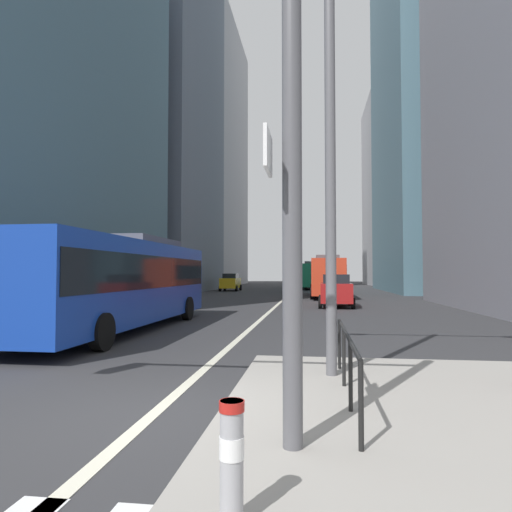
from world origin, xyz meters
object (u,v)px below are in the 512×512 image
Objects in this scene: city_bus_blue_oncoming at (123,279)px; bollard_left at (232,455)px; traffic_signal_gantry at (111,96)px; city_bus_red_receding at (326,275)px; city_bus_red_distant at (312,274)px; car_receding_near at (336,290)px; car_oncoming_mid at (231,282)px; street_lamp_post at (330,102)px.

city_bus_blue_oncoming reaches higher than bollard_left.
city_bus_blue_oncoming is 11.22m from traffic_signal_gantry.
city_bus_red_receding is 19.13m from city_bus_red_distant.
car_oncoming_mid is at bearing 115.22° from car_receding_near.
city_bus_red_distant is 2.68× the size of car_oncoming_mid.
car_receding_near is at bearing -64.78° from car_oncoming_mid.
city_bus_red_receding is 2.73× the size of car_receding_near.
city_bus_blue_oncoming is 14.51m from car_receding_near.
traffic_signal_gantry reaches higher than city_bus_blue_oncoming.
street_lamp_post is at bearing -92.98° from car_receding_near.
car_oncoming_mid and car_receding_near have the same top height.
city_bus_red_distant is 30.16m from car_receding_near.
traffic_signal_gantry is at bearing -127.04° from street_lamp_post.
street_lamp_post is (2.67, 3.54, 1.16)m from traffic_signal_gantry.
car_oncoming_mid is 0.53× the size of street_lamp_post.
car_oncoming_mid reaches higher than bollard_left.
city_bus_red_distant is at bearing 92.91° from car_receding_near.
street_lamp_post is at bearing -91.40° from city_bus_red_receding.
street_lamp_post reaches higher than bollard_left.
car_oncoming_mid is (-2.65, 34.62, -0.85)m from city_bus_blue_oncoming.
car_receding_near is at bearing 56.72° from city_bus_blue_oncoming.
street_lamp_post reaches higher than car_receding_near.
street_lamp_post reaches higher than traffic_signal_gantry.
city_bus_blue_oncoming is 2.83× the size of car_receding_near.
bollard_left is at bearing -100.50° from street_lamp_post.
traffic_signal_gantry is (6.96, -44.73, 3.13)m from car_oncoming_mid.
car_oncoming_mid is (-10.36, 11.48, -0.85)m from city_bus_red_receding.
car_receding_near is at bearing -88.73° from city_bus_red_receding.
city_bus_red_receding reaches higher than car_oncoming_mid.
car_oncoming_mid is 24.88m from car_receding_near.
city_bus_blue_oncoming is 2.87× the size of car_oncoming_mid.
city_bus_blue_oncoming is 24.39m from city_bus_red_receding.
bollard_left is (8.69, -46.26, -0.33)m from car_oncoming_mid.
bollard_left is at bearing -79.36° from car_oncoming_mid.
car_receding_near is at bearing 80.68° from traffic_signal_gantry.
city_bus_red_receding is 1.46× the size of street_lamp_post.
city_bus_red_distant is 1.78× the size of traffic_signal_gantry.
city_bus_red_receding is 33.50m from traffic_signal_gantry.
city_bus_blue_oncoming reaches higher than car_oncoming_mid.
city_bus_red_distant reaches higher than bollard_left.
bollard_left is (1.73, -1.53, -3.46)m from traffic_signal_gantry.
traffic_signal_gantry reaches higher than car_receding_near.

